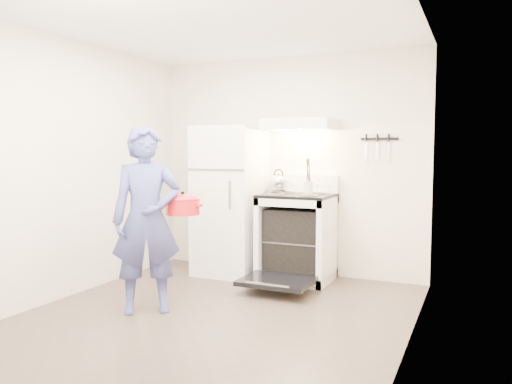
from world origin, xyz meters
TOP-DOWN VIEW (x-y plane):
  - floor at (0.00, 0.00)m, footprint 3.60×3.60m
  - back_wall at (0.00, 1.80)m, footprint 3.20×0.02m
  - refrigerator at (-0.58, 1.45)m, footprint 0.70×0.70m
  - stove_body at (0.23, 1.48)m, footprint 0.76×0.65m
  - cooktop at (0.23, 1.48)m, footprint 0.76×0.65m
  - backsplash at (0.23, 1.76)m, footprint 0.76×0.07m
  - oven_door at (0.23, 0.88)m, footprint 0.70×0.54m
  - oven_rack at (0.23, 1.48)m, footprint 0.60×0.52m
  - range_hood at (0.23, 1.55)m, footprint 0.76×0.50m
  - knife_strip at (1.05, 1.79)m, footprint 0.40×0.02m
  - pizza_stone at (0.17, 1.45)m, footprint 0.32×0.32m
  - tea_kettle at (-0.07, 1.67)m, footprint 0.22×0.18m
  - utensil_jar at (0.43, 1.24)m, footprint 0.10×0.10m
  - person at (-0.61, -0.10)m, footprint 0.71×0.67m
  - dutch_oven at (-0.40, 0.16)m, footprint 0.38×0.31m

SIDE VIEW (x-z plane):
  - floor at x=0.00m, z-range 0.00..0.00m
  - oven_door at x=0.23m, z-range 0.10..0.15m
  - oven_rack at x=0.23m, z-range 0.43..0.45m
  - pizza_stone at x=0.17m, z-range 0.45..0.46m
  - stove_body at x=0.23m, z-range 0.00..0.92m
  - person at x=-0.61m, z-range 0.00..1.64m
  - refrigerator at x=-0.58m, z-range 0.00..1.70m
  - dutch_oven at x=-0.40m, z-range 0.80..1.04m
  - cooktop at x=0.23m, z-range 0.92..0.95m
  - utensil_jar at x=0.43m, z-range 0.98..1.11m
  - backsplash at x=0.23m, z-range 0.95..1.15m
  - tea_kettle at x=-0.07m, z-range 0.95..1.21m
  - back_wall at x=0.00m, z-range 0.00..2.50m
  - knife_strip at x=1.05m, z-range 1.54..1.56m
  - range_hood at x=0.23m, z-range 1.65..1.77m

